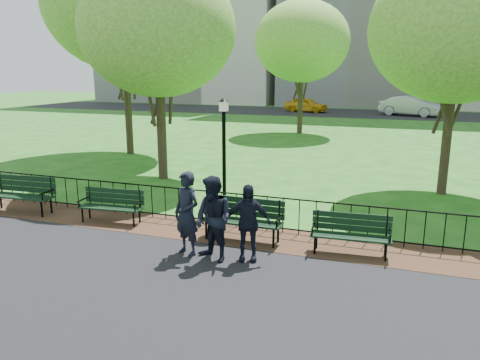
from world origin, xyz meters
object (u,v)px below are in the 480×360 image
(park_bench_left_b, at_px, (22,190))
(taxi, at_px, (306,105))
(tree_near_e, at_px, (458,28))
(person_right, at_px, (247,223))
(park_bench_right_a, at_px, (351,230))
(sedan_silver, at_px, (410,106))
(tree_mid_w, at_px, (122,4))
(tree_near_w, at_px, (158,30))
(person_left, at_px, (187,214))
(lamppost, at_px, (224,150))
(park_bench_left_a, at_px, (112,202))
(person_mid, at_px, (213,219))
(tree_far_c, at_px, (302,41))
(park_bench_main, at_px, (229,212))

(park_bench_left_b, relative_size, taxi, 0.50)
(park_bench_left_b, bearing_deg, taxi, 84.43)
(tree_near_e, xyz_separation_m, person_right, (-4.12, -7.20, -4.24))
(park_bench_right_a, height_order, sedan_silver, sedan_silver)
(tree_mid_w, bearing_deg, tree_near_w, -45.45)
(tree_near_w, bearing_deg, person_left, -57.10)
(lamppost, relative_size, person_left, 1.73)
(park_bench_right_a, relative_size, lamppost, 0.55)
(park_bench_left_a, height_order, person_left, person_left)
(park_bench_right_a, distance_m, person_mid, 2.97)
(tree_mid_w, distance_m, sedan_silver, 27.47)
(park_bench_left_b, distance_m, tree_mid_w, 11.12)
(park_bench_left_b, bearing_deg, tree_near_e, 24.76)
(taxi, height_order, sedan_silver, sedan_silver)
(park_bench_right_a, xyz_separation_m, sedan_silver, (1.06, 32.87, 0.30))
(person_left, distance_m, taxi, 35.09)
(park_bench_left_b, xyz_separation_m, tree_far_c, (3.59, 18.80, 4.87))
(tree_near_e, bearing_deg, taxi, 110.41)
(park_bench_main, distance_m, park_bench_left_a, 3.32)
(tree_mid_w, relative_size, taxi, 2.42)
(tree_near_e, relative_size, sedan_silver, 1.45)
(taxi, bearing_deg, person_right, -159.08)
(person_left, relative_size, sedan_silver, 0.36)
(park_bench_main, height_order, person_right, person_right)
(tree_near_w, height_order, sedan_silver, tree_near_w)
(park_bench_left_b, xyz_separation_m, tree_near_e, (11.09, 6.10, 4.44))
(park_bench_left_a, relative_size, tree_near_e, 0.23)
(tree_mid_w, relative_size, person_right, 5.93)
(park_bench_left_a, distance_m, person_mid, 3.76)
(taxi, bearing_deg, park_bench_right_a, -155.54)
(tree_near_w, bearing_deg, park_bench_left_a, -75.95)
(tree_far_c, distance_m, person_mid, 20.84)
(person_left, bearing_deg, taxi, 119.44)
(park_bench_left_a, relative_size, park_bench_left_b, 0.87)
(lamppost, height_order, taxi, lamppost)
(lamppost, bearing_deg, person_right, -61.09)
(tree_mid_w, xyz_separation_m, taxi, (3.22, 24.50, -6.00))
(person_right, bearing_deg, taxi, 83.56)
(park_bench_right_a, height_order, lamppost, lamppost)
(lamppost, xyz_separation_m, tree_near_w, (-3.52, 2.80, 3.49))
(tree_far_c, bearing_deg, lamppost, -84.62)
(park_bench_right_a, xyz_separation_m, tree_near_w, (-7.31, 5.00, 4.65))
(park_bench_left_a, distance_m, sedan_silver, 33.54)
(person_right, xyz_separation_m, taxi, (-6.08, 34.62, -0.14))
(park_bench_main, height_order, park_bench_left_b, park_bench_left_b)
(park_bench_left_a, xyz_separation_m, sedan_silver, (7.14, 32.77, 0.30))
(tree_far_c, relative_size, sedan_silver, 1.57)
(tree_far_c, distance_m, person_right, 20.72)
(tree_near_e, bearing_deg, person_right, -119.79)
(park_bench_left_a, height_order, park_bench_right_a, park_bench_right_a)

